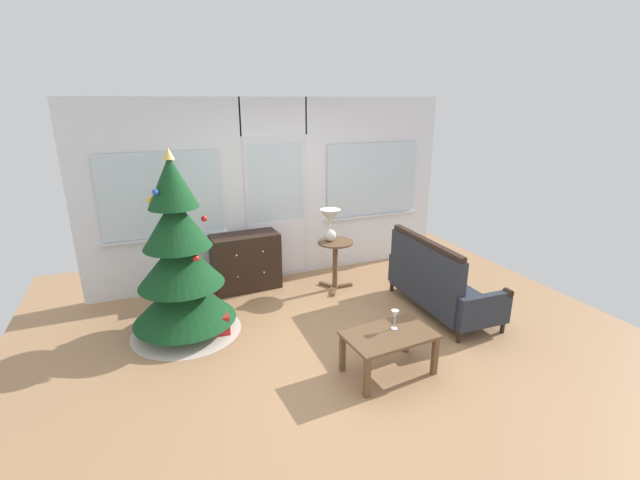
# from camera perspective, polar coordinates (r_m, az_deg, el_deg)

# --- Properties ---
(ground_plane) EXTENTS (6.76, 6.76, 0.00)m
(ground_plane) POSITION_cam_1_polar(r_m,az_deg,el_deg) (4.88, 1.96, -13.18)
(ground_plane) COLOR #AD7F56
(back_wall_with_door) EXTENTS (5.20, 0.14, 2.55)m
(back_wall_with_door) POSITION_cam_1_polar(r_m,az_deg,el_deg) (6.26, -5.80, 6.38)
(back_wall_with_door) COLOR white
(back_wall_with_door) RESTS_ON ground
(christmas_tree) EXTENTS (1.22, 1.22, 2.06)m
(christmas_tree) POSITION_cam_1_polar(r_m,az_deg,el_deg) (5.00, -17.71, -3.67)
(christmas_tree) COLOR #4C331E
(christmas_tree) RESTS_ON ground
(dresser_cabinet) EXTENTS (0.92, 0.47, 0.78)m
(dresser_cabinet) POSITION_cam_1_polar(r_m,az_deg,el_deg) (6.10, -9.62, -2.79)
(dresser_cabinet) COLOR black
(dresser_cabinet) RESTS_ON ground
(settee_sofa) EXTENTS (0.76, 1.58, 0.96)m
(settee_sofa) POSITION_cam_1_polar(r_m,az_deg,el_deg) (5.56, 14.91, -5.44)
(settee_sofa) COLOR black
(settee_sofa) RESTS_ON ground
(side_table) EXTENTS (0.50, 0.48, 0.69)m
(side_table) POSITION_cam_1_polar(r_m,az_deg,el_deg) (5.96, 2.00, -2.02)
(side_table) COLOR brown
(side_table) RESTS_ON ground
(table_lamp) EXTENTS (0.28, 0.28, 0.44)m
(table_lamp) POSITION_cam_1_polar(r_m,az_deg,el_deg) (5.82, 1.35, 2.52)
(table_lamp) COLOR silver
(table_lamp) RESTS_ON side_table
(coffee_table) EXTENTS (0.88, 0.58, 0.42)m
(coffee_table) POSITION_cam_1_polar(r_m,az_deg,el_deg) (4.29, 8.99, -12.66)
(coffee_table) COLOR brown
(coffee_table) RESTS_ON ground
(wine_glass) EXTENTS (0.08, 0.08, 0.20)m
(wine_glass) POSITION_cam_1_polar(r_m,az_deg,el_deg) (4.27, 9.74, -9.66)
(wine_glass) COLOR silver
(wine_glass) RESTS_ON coffee_table
(gift_box) EXTENTS (0.24, 0.21, 0.24)m
(gift_box) POSITION_cam_1_polar(r_m,az_deg,el_deg) (5.11, -13.19, -10.65)
(gift_box) COLOR red
(gift_box) RESTS_ON ground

